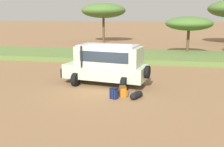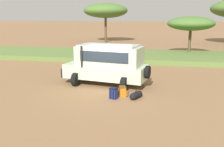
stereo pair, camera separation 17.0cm
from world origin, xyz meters
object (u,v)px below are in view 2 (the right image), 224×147
object	(u,v)px
acacia_tree_far_left	(106,11)
acacia_tree_left_mid	(191,24)
backpack_cluster_center	(123,92)
safari_vehicle	(107,64)
duffel_bag_low_black_case	(136,95)
backpack_beside_front_wheel	(114,93)

from	to	relation	value
acacia_tree_far_left	acacia_tree_left_mid	xyz separation A→B (m)	(11.38, -11.59, -1.49)
backpack_cluster_center	acacia_tree_far_left	xyz separation A→B (m)	(-6.71, 26.72, 4.50)
safari_vehicle	duffel_bag_low_black_case	xyz separation A→B (m)	(2.00, -2.40, -1.12)
backpack_beside_front_wheel	backpack_cluster_center	distance (m)	0.58
backpack_cluster_center	duffel_bag_low_black_case	bearing A→B (deg)	-15.54
duffel_bag_low_black_case	acacia_tree_left_mid	distance (m)	16.13
backpack_beside_front_wheel	acacia_tree_far_left	size ratio (longest dim) A/B	0.09
safari_vehicle	acacia_tree_far_left	size ratio (longest dim) A/B	0.82
backpack_beside_front_wheel	backpack_cluster_center	bearing A→B (deg)	47.83
backpack_beside_front_wheel	backpack_cluster_center	size ratio (longest dim) A/B	1.05
safari_vehicle	acacia_tree_left_mid	bearing A→B (deg)	65.29
safari_vehicle	backpack_beside_front_wheel	bearing A→B (deg)	-71.32
safari_vehicle	duffel_bag_low_black_case	size ratio (longest dim) A/B	6.22
backpack_beside_front_wheel	acacia_tree_far_left	world-z (taller)	acacia_tree_far_left
duffel_bag_low_black_case	acacia_tree_far_left	bearing A→B (deg)	105.42
safari_vehicle	backpack_beside_front_wheel	size ratio (longest dim) A/B	9.55
safari_vehicle	acacia_tree_left_mid	world-z (taller)	acacia_tree_left_mid
backpack_beside_front_wheel	duffel_bag_low_black_case	world-z (taller)	backpack_beside_front_wheel
backpack_cluster_center	duffel_bag_low_black_case	xyz separation A→B (m)	(0.72, -0.20, -0.09)
duffel_bag_low_black_case	acacia_tree_left_mid	size ratio (longest dim) A/B	0.19
backpack_beside_front_wheel	acacia_tree_left_mid	world-z (taller)	acacia_tree_left_mid
acacia_tree_far_left	backpack_beside_front_wheel	bearing A→B (deg)	-76.90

